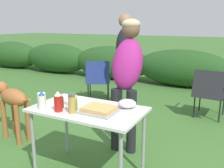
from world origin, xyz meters
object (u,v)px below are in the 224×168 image
Objects in this scene: plate_stack at (76,101)px; mixing_bowl at (127,104)px; mayo_bottle at (42,101)px; folding_table at (88,116)px; relish_jar at (74,103)px; camp_chair_near_hedge at (98,78)px; paper_cup_stack at (42,99)px; standing_person_in_olive_jacket at (125,53)px; ketchup_bottle at (58,102)px; camp_chair_green_behind_table at (209,91)px; dog at (12,101)px; standing_person_in_navy_coat at (127,70)px; spice_jar at (72,104)px; food_tray at (99,110)px; bbq_sauce_bottle at (60,101)px.

mixing_bowl reaches higher than plate_stack.
folding_table is at bearing 31.82° from mayo_bottle.
relish_jar is 0.18× the size of camp_chair_near_hedge.
standing_person_in_olive_jacket is at bearing 91.18° from paper_cup_stack.
ketchup_bottle is (0.00, -0.28, 0.07)m from plate_stack.
camp_chair_green_behind_table is at bearing -27.27° from camp_chair_near_hedge.
dog is at bearing 153.76° from mayo_bottle.
dog is at bearing 171.23° from plate_stack.
standing_person_in_navy_coat reaches higher than mixing_bowl.
spice_jar reaches higher than relish_jar.
dog is at bearing -167.04° from standing_person_in_navy_coat.
ketchup_bottle reaches higher than dog.
mixing_bowl is at bearing 44.24° from spice_jar.
standing_person_in_navy_coat is at bearing 84.12° from folding_table.
dog is at bearing 168.98° from folding_table.
standing_person_in_navy_coat is at bearing -76.02° from camp_chair_near_hedge.
camp_chair_green_behind_table is at bearing 66.44° from ketchup_bottle.
relish_jar is at bearing 22.45° from mayo_bottle.
food_tray is at bearing 14.52° from relish_jar.
mixing_bowl is 0.22× the size of dog.
folding_table is at bearing 54.38° from relish_jar.
plate_stack is at bearing 79.20° from bbq_sauce_bottle.
mayo_bottle is at bearing -137.28° from bbq_sauce_bottle.
mayo_bottle is (-0.37, -0.23, 0.16)m from folding_table.
mayo_bottle is 1.30× the size of bbq_sauce_bottle.
plate_stack is 1.37× the size of mixing_bowl.
standing_person_in_olive_jacket reaches higher than bbq_sauce_bottle.
ketchup_bottle is at bearing -99.85° from dog.
mixing_bowl is at bearing 12.00° from plate_stack.
spice_jar is 0.23× the size of dog.
standing_person_in_olive_jacket is at bearing 98.99° from plate_stack.
mayo_bottle reaches higher than mixing_bowl.
mayo_bottle is at bearing -170.44° from spice_jar.
mayo_bottle is (-0.17, -0.32, 0.07)m from plate_stack.
ketchup_bottle is (-0.36, -0.15, 0.07)m from food_tray.
mixing_bowl is 0.22× the size of camp_chair_green_behind_table.
bbq_sauce_bottle reaches higher than folding_table.
camp_chair_near_hedge is at bearing 115.20° from plate_stack.
paper_cup_stack is 2.60m from camp_chair_near_hedge.
mayo_bottle is 0.22× the size of dog.
plate_stack is 2.47m from camp_chair_near_hedge.
standing_person_in_navy_coat is 1.93× the size of camp_chair_near_hedge.
bbq_sauce_bottle reaches higher than paper_cup_stack.
standing_person_in_navy_coat is 1.80m from camp_chair_green_behind_table.
mixing_bowl is at bearing -71.00° from standing_person_in_navy_coat.
mixing_bowl reaches higher than dog.
plate_stack is 0.30× the size of dog.
plate_stack is at bearing 159.36° from food_tray.
food_tray reaches higher than plate_stack.
camp_chair_near_hedge reaches higher than dog.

